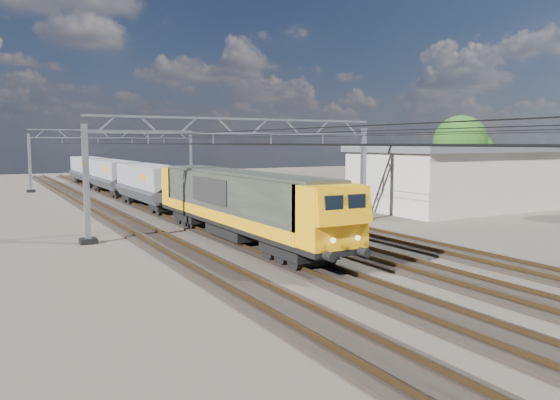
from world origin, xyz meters
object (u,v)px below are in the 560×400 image
industrial_shed (465,176)px  hopper_wagon_third (89,169)px  catenary_gantry_mid (243,169)px  locomotive (238,201)px  hopper_wagon_lead (150,183)px  hopper_wagon_mid (113,174)px  catenary_gantry_far (116,157)px  tree_far (464,144)px

industrial_shed → hopper_wagon_third: bearing=120.6°
catenary_gantry_mid → locomotive: catenary_gantry_mid is taller
locomotive → hopper_wagon_lead: bearing=90.0°
locomotive → hopper_wagon_mid: 31.90m
catenary_gantry_far → locomotive: bearing=-92.9°
tree_far → hopper_wagon_third: bearing=134.6°
hopper_wagon_lead → hopper_wagon_third: (0.00, 28.40, 0.00)m
catenary_gantry_mid → locomotive: size_ratio=0.94×
hopper_wagon_third → industrial_shed: 47.09m
hopper_wagon_mid → industrial_shed: size_ratio=0.70×
catenary_gantry_far → locomotive: (-2.00, -39.58, -1.58)m
locomotive → hopper_wagon_mid: locomotive is taller
hopper_wagon_lead → tree_far: (32.32, -4.33, 3.16)m
locomotive → hopper_wagon_third: 46.10m
hopper_wagon_lead → industrial_shed: 26.89m
catenary_gantry_far → hopper_wagon_lead: (-2.00, -21.88, -1.67)m
hopper_wagon_mid → catenary_gantry_mid: bearing=-86.0°
hopper_wagon_third → industrial_shed: bearing=-59.4°
catenary_gantry_far → industrial_shed: catenary_gantry_far is taller
catenary_gantry_far → hopper_wagon_lead: bearing=-95.2°
catenary_gantry_mid → hopper_wagon_mid: (-2.00, 28.32, -1.67)m
locomotive → tree_far: size_ratio=2.50×
catenary_gantry_mid → catenary_gantry_far: same height
hopper_wagon_mid → tree_far: size_ratio=1.54×
locomotive → hopper_wagon_third: (-0.00, 46.10, -0.09)m
hopper_wagon_third → locomotive: bearing=-90.0°
catenary_gantry_far → hopper_wagon_lead: size_ratio=1.53×
catenary_gantry_far → industrial_shed: bearing=-57.1°
hopper_wagon_lead → hopper_wagon_third: size_ratio=1.00×
catenary_gantry_far → tree_far: bearing=-40.8°
tree_far → industrial_shed: bearing=-136.9°
tree_far → locomotive: bearing=-157.5°
locomotive → hopper_wagon_third: locomotive is taller
catenary_gantry_far → locomotive: catenary_gantry_far is taller
locomotive → hopper_wagon_mid: bearing=90.0°
catenary_gantry_far → hopper_wagon_mid: 8.11m
locomotive → hopper_wagon_lead: (-0.00, 17.70, -0.09)m
hopper_wagon_third → tree_far: tree_far is taller
hopper_wagon_mid → hopper_wagon_third: size_ratio=1.00×
catenary_gantry_far → hopper_wagon_lead: 22.04m
catenary_gantry_mid → tree_far: 31.89m
hopper_wagon_mid → industrial_shed: 35.62m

